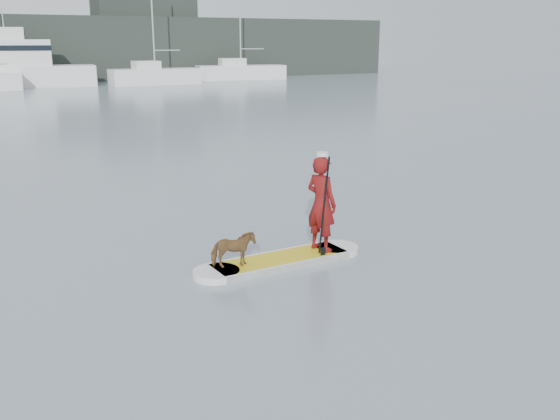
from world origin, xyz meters
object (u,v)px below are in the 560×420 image
paddler (321,204)px  motor_yacht_a (22,65)px  dog (233,249)px  paddleboard (280,261)px  sailboat_f (240,71)px  sailboat_e (155,75)px

paddler → motor_yacht_a: (1.33, 47.88, 0.79)m
paddler → dog: paddler is taller
paddleboard → sailboat_f: bearing=63.7°
sailboat_e → motor_yacht_a: bearing=166.9°
paddler → sailboat_f: 52.58m
motor_yacht_a → paddleboard: bearing=-84.4°
dog → sailboat_e: sailboat_e is taller
dog → paddleboard: bearing=-75.0°
paddler → sailboat_f: sailboat_f is taller
sailboat_f → paddler: bearing=-103.7°
paddleboard → sailboat_e: size_ratio=0.29×
paddler → dog: (-1.80, -0.04, -0.56)m
sailboat_e → sailboat_f: bearing=16.3°
paddleboard → motor_yacht_a: 47.98m
paddler → motor_yacht_a: size_ratio=0.16×
paddleboard → sailboat_e: (12.71, 45.29, 0.75)m
dog → sailboat_e: bearing=-3.0°
paddleboard → dog: size_ratio=4.44×
paddleboard → dog: 1.00m
sailboat_e → paddler: bearing=-103.9°
paddler → sailboat_e: (11.84, 45.27, -0.18)m
paddler → sailboat_f: size_ratio=0.13×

